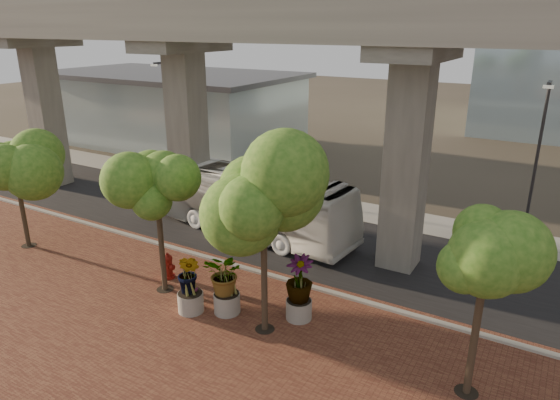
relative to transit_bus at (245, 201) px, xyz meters
The scene contains 18 objects.
ground 3.22m from the transit_bus, 38.53° to the right, with size 160.00×160.00×0.00m, color #393429.
brick_plaza 10.07m from the transit_bus, 77.60° to the right, with size 70.00×13.00×0.06m, color brown.
asphalt_road 2.74m from the transit_bus, ahead, with size 90.00×8.00×0.04m, color black.
curb_strip 4.57m from the transit_bus, 60.03° to the right, with size 70.00×0.25×0.16m, color #98968D.
far_sidewalk 6.41m from the transit_bus, 69.82° to the left, with size 90.00×3.00×0.06m, color #98968D.
transit_viaduct 5.97m from the transit_bus, ahead, with size 72.00×5.60×12.40m.
station_pavilion 22.94m from the transit_bus, 141.32° to the left, with size 23.00×13.00×6.30m.
transit_bus is the anchor object (origin of this frame).
fire_hydrant 6.11m from the transit_bus, 89.10° to the right, with size 0.58×0.52×1.15m.
planter_front 7.93m from the transit_bus, 60.96° to the right, with size 2.22×2.22×2.44m.
planter_right 8.72m from the transit_bus, 42.91° to the right, with size 2.35×2.35×2.51m.
planter_left 8.01m from the transit_bus, 70.85° to the right, with size 2.17×2.17×2.38m.
street_tree_far_west 11.10m from the transit_bus, 139.17° to the right, with size 4.14×4.14×6.38m.
street_tree_near_west 7.39m from the transit_bus, 84.72° to the right, with size 3.32×3.32×5.91m.
street_tree_near_east 9.74m from the transit_bus, 51.65° to the right, with size 4.41×4.41×7.03m.
street_tree_far_east 14.60m from the transit_bus, 28.82° to the right, with size 3.31×3.31×6.08m.
streetlamp_west 10.96m from the transit_bus, 153.10° to the left, with size 0.40×1.16×8.03m.
streetlamp_east 13.85m from the transit_bus, 18.53° to the left, with size 0.40×1.17×8.05m.
Camera 1 is at (11.73, -18.35, 10.32)m, focal length 32.00 mm.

